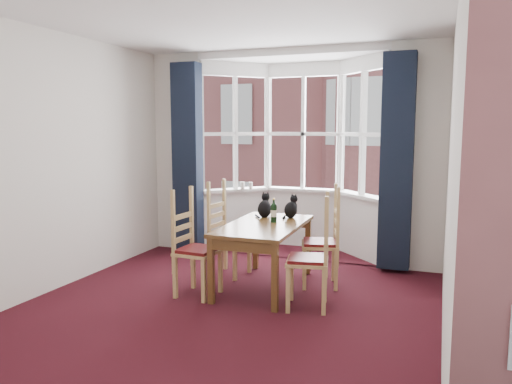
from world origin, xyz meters
The scene contains 22 objects.
floor centered at (0.00, 0.00, 0.00)m, with size 4.50×4.50×0.00m, color black.
ceiling centered at (0.00, 0.00, 2.80)m, with size 4.50×4.50×0.00m, color white.
wall_left centered at (-2.00, 0.00, 1.40)m, with size 4.50×4.50×0.00m, color silver.
wall_right centered at (2.00, 0.00, 1.40)m, with size 4.50×4.50×0.00m, color silver.
wall_near centered at (0.00, -2.25, 1.40)m, with size 4.00×4.00×0.00m, color silver.
wall_back_pier_left centered at (-1.65, 2.25, 1.40)m, with size 0.70×0.12×2.80m, color silver.
wall_back_pier_right centered at (1.65, 2.25, 1.40)m, with size 0.70×0.12×2.80m, color silver.
bay_window centered at (0.00, 2.75, 1.40)m, with size 2.76×0.94×2.80m.
curtain_left centered at (-1.42, 2.07, 1.35)m, with size 0.38×0.22×2.60m, color black.
curtain_right centered at (1.42, 2.07, 1.35)m, with size 0.38×0.22×2.60m, color black.
dining_table centered at (0.13, 0.93, 0.63)m, with size 0.80×1.46×0.72m.
chair_left_near centered at (-0.52, 0.44, 0.47)m, with size 0.42×0.44×0.92m.
chair_left_far centered at (-0.51, 1.24, 0.47)m, with size 0.44×0.46×0.92m.
chair_right_near centered at (0.83, 0.50, 0.47)m, with size 0.47×0.49×0.92m.
chair_right_far centered at (0.78, 1.24, 0.47)m, with size 0.50×0.51×0.92m.
cat_left centered at (-0.01, 1.34, 0.83)m, with size 0.19×0.24×0.30m.
cat_right centered at (0.30, 1.41, 0.83)m, with size 0.19×0.23×0.29m.
wine_bottle centered at (0.20, 1.06, 0.84)m, with size 0.07×0.07×0.27m.
candle_tall centered at (-0.80, 2.60, 0.92)m, with size 0.06×0.06×0.11m, color white.
candle_short centered at (-0.69, 2.63, 0.92)m, with size 0.06×0.06×0.10m, color white.
street centered at (0.00, 32.25, -6.00)m, with size 80.00×80.00×0.00m, color #333335.
tenement_building centered at (0.00, 14.01, 1.60)m, with size 18.40×7.80×15.20m.
Camera 1 is at (1.94, -4.14, 1.77)m, focal length 35.00 mm.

